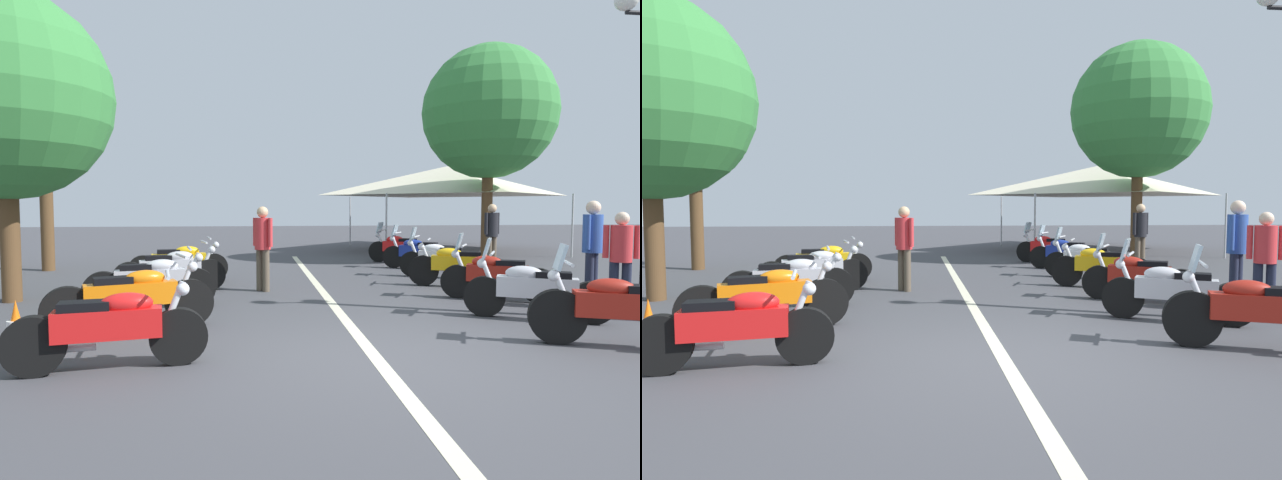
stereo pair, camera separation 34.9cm
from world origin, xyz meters
TOP-DOWN VIEW (x-y plane):
  - ground_plane at (0.00, 0.00)m, footprint 80.00×80.00m
  - lane_centre_stripe at (3.97, 0.00)m, footprint 15.96×0.16m
  - motorcycle_left_row_0 at (-0.04, 2.78)m, footprint 0.66×1.97m
  - motorcycle_left_row_1 at (1.64, 2.94)m, footprint 0.96×2.12m
  - motorcycle_left_row_2 at (3.20, 2.98)m, footprint 0.70×2.08m
  - motorcycle_left_row_3 at (4.89, 2.93)m, footprint 0.81×2.10m
  - motorcycle_left_row_4 at (6.30, 2.96)m, footprint 0.70×2.13m
  - motorcycle_right_row_0 at (0.08, -3.00)m, footprint 1.03×2.07m
  - motorcycle_right_row_1 at (1.67, -2.76)m, footprint 1.16×1.88m
  - motorcycle_right_row_2 at (3.29, -2.94)m, footprint 1.12×1.79m
  - motorcycle_right_row_3 at (4.87, -2.85)m, footprint 1.01×1.93m
  - motorcycle_right_row_4 at (6.31, -3.02)m, footprint 1.10×1.83m
  - motorcycle_right_row_5 at (8.02, -3.03)m, footprint 1.15×1.80m
  - motorcycle_right_row_6 at (9.56, -2.95)m, footprint 1.24×1.72m
  - traffic_cone_1 at (0.74, 4.03)m, footprint 0.36×0.36m
  - bystander_0 at (4.83, 1.16)m, footprint 0.42×0.38m
  - bystander_1 at (2.16, -4.50)m, footprint 0.32×0.48m
  - bystander_2 at (7.94, -5.05)m, footprint 0.32×0.50m
  - bystander_3 at (2.84, -4.47)m, footprint 0.34×0.45m
  - roadside_tree_0 at (8.90, 6.68)m, footprint 2.71×2.71m
  - roadside_tree_1 at (4.21, 5.56)m, footprint 3.58×3.58m
  - roadside_tree_2 at (9.40, -5.57)m, footprint 3.91×3.91m
  - event_tent at (13.70, -5.94)m, footprint 6.98×6.98m

SIDE VIEW (x-z plane):
  - ground_plane at x=0.00m, z-range 0.00..0.00m
  - lane_centre_stripe at x=3.97m, z-range 0.00..0.01m
  - traffic_cone_1 at x=0.74m, z-range -0.02..0.60m
  - motorcycle_left_row_0 at x=-0.04m, z-range -0.05..0.94m
  - motorcycle_left_row_4 at x=6.30m, z-range -0.04..0.94m
  - motorcycle_left_row_3 at x=4.89m, z-range -0.04..0.95m
  - motorcycle_right_row_4 at x=6.31m, z-range -0.14..1.05m
  - motorcycle_right_row_5 at x=8.02m, z-range -0.14..1.05m
  - motorcycle_right_row_3 at x=4.87m, z-range -0.04..0.96m
  - motorcycle_right_row_2 at x=3.29m, z-range -0.14..1.05m
  - motorcycle_left_row_2 at x=3.20m, z-range -0.04..0.96m
  - motorcycle_right_row_1 at x=1.67m, z-range -0.14..1.06m
  - motorcycle_right_row_6 at x=9.56m, z-range -0.14..1.06m
  - motorcycle_left_row_1 at x=1.64m, z-range -0.04..0.97m
  - motorcycle_right_row_0 at x=0.08m, z-range -0.14..1.09m
  - bystander_1 at x=2.16m, z-range 0.13..1.72m
  - bystander_0 at x=4.83m, z-range 0.14..1.82m
  - bystander_2 at x=7.94m, z-range 0.15..1.90m
  - bystander_3 at x=2.84m, z-range 0.16..1.93m
  - event_tent at x=13.70m, z-range 1.05..4.25m
  - roadside_tree_1 at x=4.21m, z-range 0.88..6.25m
  - roadside_tree_0 at x=8.90m, z-range 1.12..6.14m
  - roadside_tree_2 at x=9.40m, z-range 1.24..7.65m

